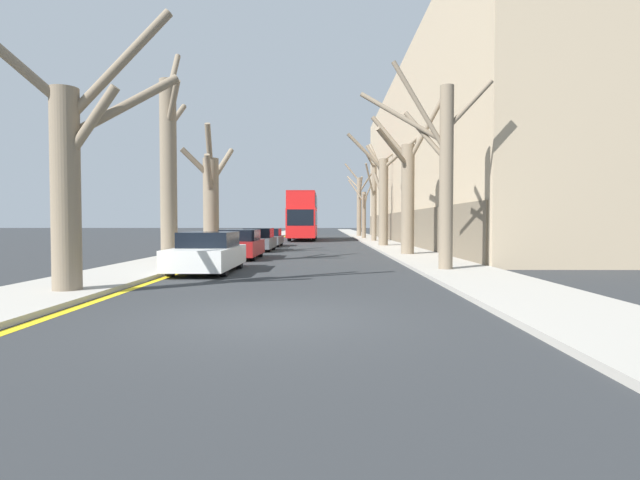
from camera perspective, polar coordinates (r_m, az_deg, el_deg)
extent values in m
plane|color=#2B2D30|center=(8.81, -5.97, -8.95)|extent=(300.00, 300.00, 0.00)
cube|color=#A39E93|center=(58.97, -5.73, 0.42)|extent=(2.84, 120.00, 0.12)
cube|color=#A39E93|center=(58.79, 4.97, 0.41)|extent=(2.84, 120.00, 0.12)
cube|color=tan|center=(43.26, 15.39, 9.03)|extent=(10.00, 47.70, 14.05)
cube|color=#6B5E4C|center=(41.93, 8.67, 1.39)|extent=(0.12, 46.75, 2.50)
cube|color=yellow|center=(58.82, -4.18, 0.36)|extent=(0.24, 120.00, 0.01)
cylinder|color=#7A6B56|center=(12.91, -27.06, 4.90)|extent=(0.65, 0.65, 4.75)
cylinder|color=#7A6B56|center=(13.21, -22.10, 17.91)|extent=(2.46, 0.87, 2.87)
cylinder|color=#7A6B56|center=(13.69, -26.89, 9.66)|extent=(0.79, 1.49, 1.89)
cylinder|color=#7A6B56|center=(12.73, -24.79, 11.92)|extent=(1.47, 0.42, 1.77)
cylinder|color=#7A6B56|center=(13.42, -21.51, 14.02)|extent=(2.38, 1.74, 1.95)
cylinder|color=#7A6B56|center=(13.18, -30.82, 16.38)|extent=(1.50, 1.28, 1.47)
cylinder|color=#7A6B56|center=(20.47, -16.93, 7.34)|extent=(0.64, 0.64, 7.22)
cylinder|color=#7A6B56|center=(20.25, -16.50, 14.62)|extent=(0.98, 1.35, 1.65)
cylinder|color=#7A6B56|center=(21.69, -16.46, 17.47)|extent=(0.32, 1.32, 2.11)
cylinder|color=#7A6B56|center=(21.74, -16.10, 13.37)|extent=(0.30, 2.10, 1.48)
cylinder|color=#7A6B56|center=(27.27, -12.35, 3.78)|extent=(0.83, 0.83, 5.09)
cylinder|color=#7A6B56|center=(27.26, -13.94, 8.51)|extent=(1.65, 1.03, 1.63)
cylinder|color=#7A6B56|center=(26.74, -12.57, 7.00)|extent=(0.41, 1.52, 2.35)
cylinder|color=#7A6B56|center=(28.59, -11.19, 8.29)|extent=(0.96, 2.76, 2.33)
cylinder|color=#7A6B56|center=(26.98, -12.56, 10.37)|extent=(0.42, 1.42, 2.31)
cylinder|color=#7A6B56|center=(17.28, 14.23, 6.71)|extent=(0.46, 0.46, 6.22)
cylinder|color=#7A6B56|center=(17.85, 9.43, 13.61)|extent=(2.90, 1.27, 2.04)
cylinder|color=#7A6B56|center=(17.85, 16.68, 14.56)|extent=(1.60, 0.18, 1.70)
cylinder|color=#7A6B56|center=(17.71, 11.98, 11.53)|extent=(1.43, 0.97, 1.85)
cylinder|color=#7A6B56|center=(17.50, 11.35, 14.66)|extent=(1.92, 0.24, 3.11)
cylinder|color=#7A6B56|center=(25.29, 10.00, 4.46)|extent=(0.65, 0.65, 5.55)
cylinder|color=#7A6B56|center=(25.70, 8.02, 11.43)|extent=(1.95, 0.69, 2.33)
cylinder|color=#7A6B56|center=(24.71, 8.37, 10.37)|extent=(1.91, 1.68, 1.80)
cylinder|color=#7A6B56|center=(25.27, 12.07, 12.37)|extent=(1.87, 1.43, 3.32)
cylinder|color=#7A6B56|center=(34.55, 7.26, 4.21)|extent=(0.65, 0.65, 6.04)
cylinder|color=#7A6B56|center=(35.05, 6.33, 9.21)|extent=(1.36, 0.91, 2.01)
cylinder|color=#7A6B56|center=(34.89, 6.74, 6.19)|extent=(0.87, 0.93, 1.84)
cylinder|color=#7A6B56|center=(34.02, 9.36, 9.93)|extent=(2.46, 2.22, 2.16)
cylinder|color=#7A6B56|center=(34.60, 5.24, 9.96)|extent=(2.65, 0.50, 2.62)
cylinder|color=#7A6B56|center=(36.02, 6.48, 8.99)|extent=(0.96, 2.77, 2.77)
cylinder|color=#7A6B56|center=(43.15, 6.19, 4.26)|extent=(0.44, 0.44, 6.77)
cylinder|color=#7A6B56|center=(42.86, 5.74, 9.02)|extent=(1.00, 1.25, 1.33)
cylinder|color=#7A6B56|center=(42.43, 5.73, 6.71)|extent=(1.05, 1.78, 2.90)
cylinder|color=#7A6B56|center=(44.44, 7.89, 9.43)|extent=(2.88, 1.78, 2.15)
cylinder|color=#7A6B56|center=(50.66, 5.04, 2.80)|extent=(0.42, 0.42, 4.79)
cylinder|color=#7A6B56|center=(51.27, 4.16, 5.61)|extent=(1.67, 1.31, 2.38)
cylinder|color=#7A6B56|center=(50.38, 5.46, 5.37)|extent=(0.87, 0.99, 1.77)
cylinder|color=#7A6B56|center=(49.90, 5.05, 4.37)|extent=(0.26, 1.70, 1.61)
cylinder|color=#7A6B56|center=(51.66, 5.19, 4.26)|extent=(0.58, 2.01, 1.37)
cylinder|color=#7A6B56|center=(59.19, 4.48, 3.75)|extent=(0.55, 0.55, 6.98)
cylinder|color=#7A6B56|center=(58.19, 4.65, 5.82)|extent=(0.37, 2.39, 2.76)
cylinder|color=#7A6B56|center=(60.10, 3.83, 6.58)|extent=(1.51, 1.77, 1.68)
cylinder|color=#7A6B56|center=(59.57, 3.69, 7.73)|extent=(1.83, 0.53, 2.17)
cylinder|color=#7A6B56|center=(58.47, 5.17, 6.44)|extent=(1.49, 2.05, 2.24)
cube|color=red|center=(47.84, -1.94, 1.93)|extent=(2.53, 10.96, 2.54)
cube|color=red|center=(47.88, -1.94, 4.31)|extent=(2.47, 10.74, 1.43)
cube|color=#B11515|center=(47.91, -1.94, 5.23)|extent=(2.47, 10.74, 0.12)
cube|color=black|center=(47.84, -1.94, 2.51)|extent=(2.56, 9.64, 1.32)
cube|color=black|center=(47.88, -1.94, 4.39)|extent=(2.56, 9.64, 1.09)
cube|color=black|center=(42.39, -2.27, 2.58)|extent=(2.27, 0.06, 1.39)
cylinder|color=black|center=(44.63, -3.53, 0.46)|extent=(0.30, 0.96, 0.96)
cylinder|color=black|center=(44.53, -0.72, 0.46)|extent=(0.30, 0.96, 0.96)
cylinder|color=black|center=(50.97, -3.01, 0.65)|extent=(0.30, 0.96, 0.96)
cylinder|color=black|center=(50.88, -0.56, 0.65)|extent=(0.30, 0.96, 0.96)
cube|color=silver|center=(17.25, -12.73, -1.91)|extent=(1.88, 4.60, 0.66)
cube|color=black|center=(17.49, -12.54, 0.07)|extent=(1.66, 2.39, 0.51)
cylinder|color=black|center=(16.16, -16.73, -2.94)|extent=(0.20, 0.61, 0.61)
cylinder|color=black|center=(15.74, -10.94, -3.02)|extent=(0.20, 0.61, 0.61)
cylinder|color=black|center=(18.80, -14.23, -2.24)|extent=(0.20, 0.61, 0.61)
cylinder|color=black|center=(18.44, -9.22, -2.28)|extent=(0.20, 0.61, 0.61)
cube|color=maroon|center=(23.39, -9.19, -0.88)|extent=(1.83, 4.19, 0.66)
cube|color=black|center=(23.62, -9.10, 0.56)|extent=(1.61, 2.18, 0.50)
cylinder|color=black|center=(22.32, -11.78, -1.52)|extent=(0.20, 0.64, 0.64)
cylinder|color=black|center=(22.03, -7.67, -1.54)|extent=(0.20, 0.64, 0.64)
cylinder|color=black|center=(24.78, -10.53, -1.17)|extent=(0.20, 0.64, 0.64)
cylinder|color=black|center=(24.52, -6.83, -1.18)|extent=(0.20, 0.64, 0.64)
cube|color=#4C5156|center=(29.80, -7.07, -0.32)|extent=(1.79, 4.35, 0.60)
cube|color=black|center=(30.04, -7.01, 0.81)|extent=(1.57, 2.26, 0.56)
cylinder|color=black|center=(28.64, -8.97, -0.76)|extent=(0.20, 0.61, 0.61)
cylinder|color=black|center=(28.42, -5.86, -0.77)|extent=(0.20, 0.61, 0.61)
cylinder|color=black|center=(31.21, -8.18, -0.53)|extent=(0.20, 0.61, 0.61)
cylinder|color=black|center=(31.01, -5.32, -0.54)|extent=(0.20, 0.61, 0.61)
cube|color=#4C5156|center=(35.43, -5.85, 0.02)|extent=(1.73, 4.39, 0.56)
cube|color=black|center=(35.68, -5.81, 0.90)|extent=(1.52, 2.28, 0.53)
cylinder|color=black|center=(34.22, -7.35, -0.26)|extent=(0.20, 0.68, 0.68)
cylinder|color=black|center=(34.05, -4.84, -0.26)|extent=(0.20, 0.68, 0.68)
cylinder|color=black|center=(36.83, -6.79, -0.10)|extent=(0.20, 0.68, 0.68)
cylinder|color=black|center=(36.67, -4.45, -0.10)|extent=(0.20, 0.68, 0.68)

